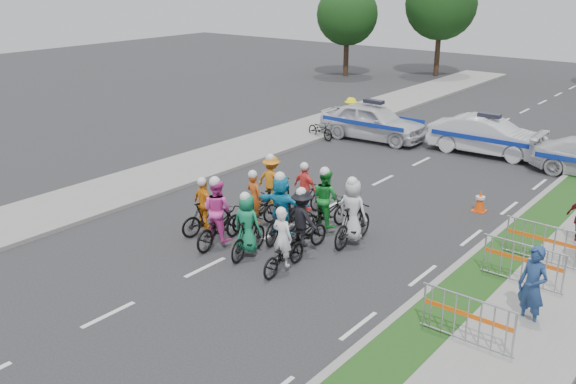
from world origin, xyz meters
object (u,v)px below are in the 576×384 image
Objects in this scene: spectator_0 at (532,287)px; marshal_hiviz at (351,115)px; rider_0 at (283,250)px; rider_7 at (353,218)px; rider_10 at (272,187)px; barrier_0 at (467,322)px; police_car_1 at (487,136)px; rider_6 at (255,209)px; rider_8 at (326,207)px; tree_0 at (347,15)px; police_car_0 at (373,122)px; rider_9 at (306,195)px; tree_3 at (441,4)px; rider_4 at (303,227)px; barrier_2 at (543,245)px; rider_5 at (282,212)px; cone_0 at (480,201)px; parked_bike at (320,129)px; rider_1 at (248,231)px; rider_2 at (218,220)px; rider_3 at (205,212)px; barrier_1 at (522,266)px.

marshal_hiviz is at bearing 154.78° from spectator_0.
rider_0 is 0.89× the size of rider_7.
rider_10 is 8.85m from barrier_0.
police_car_1 is 14.87m from barrier_0.
rider_8 is (1.74, 1.09, 0.13)m from rider_6.
spectator_0 is 0.29× the size of tree_0.
rider_0 is 13.71m from police_car_0.
marshal_hiviz is (-4.65, 9.79, 0.15)m from rider_9.
police_car_0 is 2.90× the size of marshal_hiviz.
rider_4 is at bearing -70.74° from tree_3.
rider_6 is 7.74m from barrier_0.
rider_7 is 0.42× the size of police_car_0.
barrier_2 is (-0.72, 3.16, -0.35)m from spectator_0.
cone_0 is (3.51, 5.56, -0.50)m from rider_5.
rider_9 is 10.26m from police_car_1.
spectator_0 reaches higher than police_car_1.
rider_7 is at bearing -160.64° from rider_5.
barrier_2 reaches higher than parked_bike.
rider_4 is at bearing 139.30° from rider_10.
cone_0 is at bearing 135.28° from barrier_2.
rider_1 is 1.00× the size of rider_10.
rider_5 is at bearing 162.78° from barrier_0.
rider_2 is 1.11× the size of rider_10.
police_car_0 is 19.46m from tree_3.
rider_10 reaches higher than barrier_0.
rider_3 is 9.11m from barrier_2.
tree_0 is (-15.01, 24.09, 3.46)m from rider_8.
rider_9 is (-0.55, 3.29, -0.04)m from rider_1.
rider_2 reaches higher than barrier_0.
tree_0 reaches higher than parked_bike.
rider_5 is at bearing 77.35° from rider_8.
barrier_1 is at bearing 90.00° from barrier_0.
rider_1 is 3.59m from rider_10.
rider_7 reaches higher than cone_0.
tree_0 is at bearing 44.59° from parked_bike.
police_car_0 is 6.78× the size of cone_0.
rider_7 reaches higher than rider_1.
barrier_2 is 0.27× the size of tree_3.
rider_6 is at bearing 112.91° from marshal_hiviz.
rider_0 is 14.72m from marshal_hiviz.
rider_4 is at bearing -113.64° from cone_0.
tree_3 is (-7.44, 30.40, 4.22)m from rider_3.
rider_0 is at bearing -139.00° from barrier_2.
rider_2 is 1.01× the size of barrier_0.
rider_4 is 0.95× the size of rider_7.
police_car_0 is 1.54m from marshal_hiviz.
rider_3 reaches higher than cone_0.
spectator_0 reaches higher than rider_3.
cone_0 is at bearing -113.24° from rider_7.
rider_9 is 6.91m from barrier_2.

